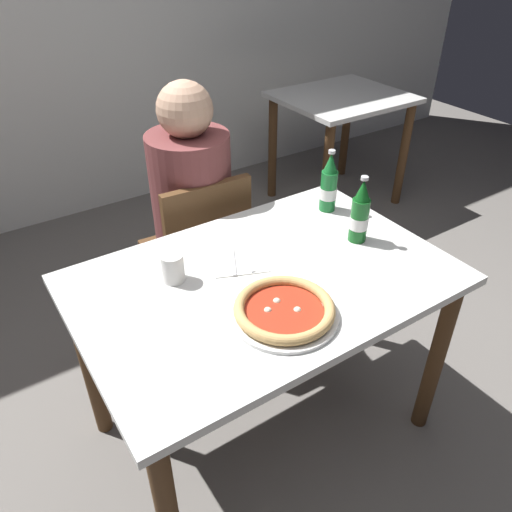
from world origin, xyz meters
The scene contains 11 objects.
ground_plane centered at (0.00, 0.00, 0.00)m, with size 8.00×8.00×0.00m, color slate.
back_wall_tiled centered at (0.00, 2.20, 1.30)m, with size 7.00×0.10×2.60m, color white.
dining_table_main centered at (0.00, 0.00, 0.64)m, with size 1.20×0.80×0.75m.
chair_behind_table centered at (0.07, 0.61, 0.48)m, with size 0.42×0.42×0.85m.
diner_seated centered at (0.08, 0.66, 0.58)m, with size 0.34×0.34×1.21m.
dining_table_background centered at (1.52, 1.34, 0.59)m, with size 0.80×0.70×0.75m.
pizza_margherita_near centered at (-0.06, -0.19, 0.77)m, with size 0.32×0.32×0.04m.
beer_bottle_left centered at (0.45, 0.23, 0.85)m, with size 0.07×0.07×0.25m.
beer_bottle_center centered at (0.40, 0.00, 0.85)m, with size 0.07×0.07×0.25m.
napkin_with_cutlery centered at (-0.02, 0.12, 0.75)m, with size 0.23×0.23×0.01m.
paper_cup centered at (-0.25, 0.14, 0.80)m, with size 0.07×0.07×0.10m, color white.
Camera 1 is at (-0.73, -1.06, 1.72)m, focal length 35.09 mm.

